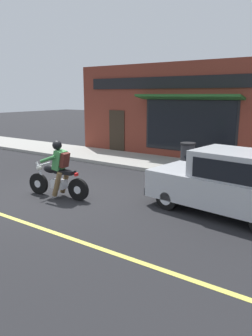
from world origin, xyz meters
TOP-DOWN VIEW (x-y plane):
  - ground_plane at (0.00, 0.00)m, footprint 80.00×80.00m
  - sidewalk_curb at (5.37, 3.00)m, footprint 2.60×22.00m
  - storefront_building at (6.90, 0.11)m, footprint 1.25×9.47m
  - motorcycle_with_rider at (-0.01, -0.17)m, footprint 0.66×2.01m
  - car_hatchback at (1.44, -4.50)m, footprint 2.05×3.94m
  - fire_hydrant at (5.10, -4.10)m, footprint 0.36×0.24m
  - trash_bin at (4.87, -1.84)m, footprint 0.56×0.56m

SIDE VIEW (x-z plane):
  - ground_plane at x=0.00m, z-range 0.00..0.00m
  - sidewalk_curb at x=5.37m, z-range 0.00..0.14m
  - fire_hydrant at x=5.10m, z-range 0.13..1.01m
  - trash_bin at x=4.87m, z-range 0.15..1.13m
  - motorcycle_with_rider at x=-0.01m, z-range -0.13..1.49m
  - car_hatchback at x=1.44m, z-range -0.02..1.55m
  - storefront_building at x=6.90m, z-range 0.01..4.21m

